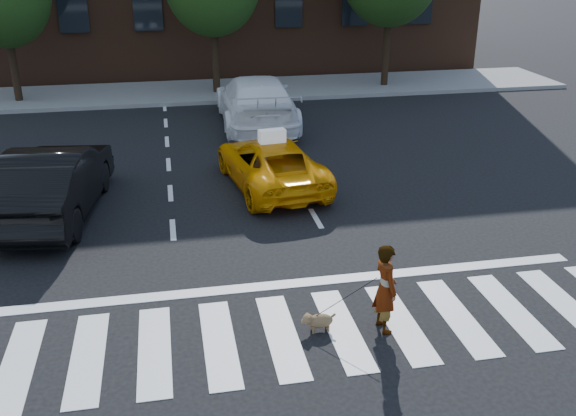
{
  "coord_description": "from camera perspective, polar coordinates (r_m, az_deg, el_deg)",
  "views": [
    {
      "loc": [
        -1.54,
        -8.49,
        5.9
      ],
      "look_at": [
        0.6,
        2.58,
        1.1
      ],
      "focal_mm": 40.0,
      "sensor_mm": 36.0,
      "label": 1
    }
  ],
  "objects": [
    {
      "name": "ground",
      "position": [
        10.46,
        -0.56,
        -11.3
      ],
      "size": [
        120.0,
        120.0,
        0.0
      ],
      "primitive_type": "plane",
      "color": "black",
      "rests_on": "ground"
    },
    {
      "name": "white_suv",
      "position": [
        21.55,
        -2.85,
        9.47
      ],
      "size": [
        2.51,
        5.9,
        1.7
      ],
      "primitive_type": "imported",
      "rotation": [
        0.0,
        0.0,
        3.12
      ],
      "color": "white",
      "rests_on": "ground"
    },
    {
      "name": "crosswalk",
      "position": [
        10.45,
        -0.56,
        -11.27
      ],
      "size": [
        13.0,
        2.4,
        0.01
      ],
      "primitive_type": "cube",
      "color": "silver",
      "rests_on": "ground"
    },
    {
      "name": "taxi",
      "position": [
        16.21,
        -1.52,
        4.0
      ],
      "size": [
        2.58,
        4.63,
        1.22
      ],
      "primitive_type": "imported",
      "rotation": [
        0.0,
        0.0,
        3.27
      ],
      "color": "orange",
      "rests_on": "ground"
    },
    {
      "name": "stop_line",
      "position": [
        11.79,
        -1.98,
        -6.96
      ],
      "size": [
        12.0,
        0.3,
        0.01
      ],
      "primitive_type": "cube",
      "color": "silver",
      "rests_on": "ground"
    },
    {
      "name": "sidewalk_far",
      "position": [
        26.68,
        -7.51,
        10.25
      ],
      "size": [
        30.0,
        4.0,
        0.15
      ],
      "primitive_type": "cube",
      "color": "slate",
      "rests_on": "ground"
    },
    {
      "name": "black_sedan",
      "position": [
        15.35,
        -20.16,
        2.24
      ],
      "size": [
        2.34,
        5.12,
        1.63
      ],
      "primitive_type": "imported",
      "rotation": [
        0.0,
        0.0,
        3.01
      ],
      "color": "black",
      "rests_on": "ground"
    },
    {
      "name": "woman",
      "position": [
        10.34,
        8.65,
        -7.06
      ],
      "size": [
        0.43,
        0.59,
        1.51
      ],
      "primitive_type": "imported",
      "rotation": [
        0.0,
        0.0,
        1.7
      ],
      "color": "#999999",
      "rests_on": "ground"
    },
    {
      "name": "dog",
      "position": [
        10.48,
        2.64,
        -9.97
      ],
      "size": [
        0.58,
        0.23,
        0.33
      ],
      "rotation": [
        0.0,
        0.0,
        0.02
      ],
      "color": "#95714B",
      "rests_on": "ground"
    },
    {
      "name": "taxi_sign",
      "position": [
        15.79,
        -1.43,
        6.42
      ],
      "size": [
        0.68,
        0.36,
        0.32
      ],
      "primitive_type": "cube",
      "rotation": [
        0.0,
        0.0,
        3.27
      ],
      "color": "white",
      "rests_on": "taxi"
    }
  ]
}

